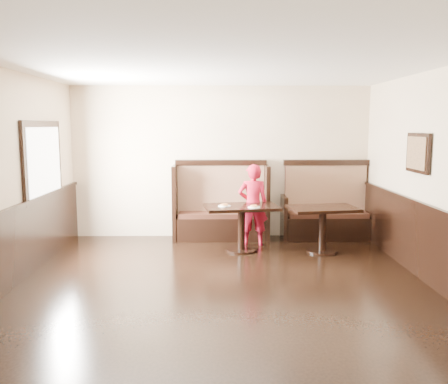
{
  "coord_description": "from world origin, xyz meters",
  "views": [
    {
      "loc": [
        -0.08,
        -5.31,
        2.07
      ],
      "look_at": [
        0.04,
        2.35,
        1.0
      ],
      "focal_mm": 38.0,
      "sensor_mm": 36.0,
      "label": 1
    }
  ],
  "objects_px": {
    "table_main": "(242,216)",
    "child": "(253,205)",
    "booth_main": "(221,210)",
    "booth_neighbor": "(326,212)",
    "table_neighbor": "(323,218)"
  },
  "relations": [
    {
      "from": "booth_main",
      "to": "table_main",
      "type": "relative_size",
      "value": 1.34
    },
    {
      "from": "table_main",
      "to": "table_neighbor",
      "type": "xyz_separation_m",
      "value": [
        1.33,
        -0.09,
        -0.02
      ]
    },
    {
      "from": "booth_main",
      "to": "booth_neighbor",
      "type": "xyz_separation_m",
      "value": [
        1.95,
        -0.0,
        -0.05
      ]
    },
    {
      "from": "table_neighbor",
      "to": "child",
      "type": "xyz_separation_m",
      "value": [
        -1.12,
        0.46,
        0.15
      ]
    },
    {
      "from": "booth_main",
      "to": "child",
      "type": "height_order",
      "value": "booth_main"
    },
    {
      "from": "booth_main",
      "to": "table_main",
      "type": "height_order",
      "value": "booth_main"
    },
    {
      "from": "booth_main",
      "to": "table_neighbor",
      "type": "xyz_separation_m",
      "value": [
        1.67,
        -0.99,
        0.04
      ]
    },
    {
      "from": "booth_neighbor",
      "to": "table_main",
      "type": "xyz_separation_m",
      "value": [
        -1.62,
        -0.9,
        0.11
      ]
    },
    {
      "from": "booth_neighbor",
      "to": "table_neighbor",
      "type": "bearing_deg",
      "value": -106.06
    },
    {
      "from": "booth_main",
      "to": "table_neighbor",
      "type": "relative_size",
      "value": 1.49
    },
    {
      "from": "table_neighbor",
      "to": "booth_main",
      "type": "bearing_deg",
      "value": 141.21
    },
    {
      "from": "table_neighbor",
      "to": "booth_neighbor",
      "type": "bearing_deg",
      "value": 65.92
    },
    {
      "from": "booth_neighbor",
      "to": "table_neighbor",
      "type": "xyz_separation_m",
      "value": [
        -0.28,
        -0.99,
        0.08
      ]
    },
    {
      "from": "table_main",
      "to": "child",
      "type": "xyz_separation_m",
      "value": [
        0.22,
        0.37,
        0.12
      ]
    },
    {
      "from": "booth_neighbor",
      "to": "table_neighbor",
      "type": "distance_m",
      "value": 1.03
    }
  ]
}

